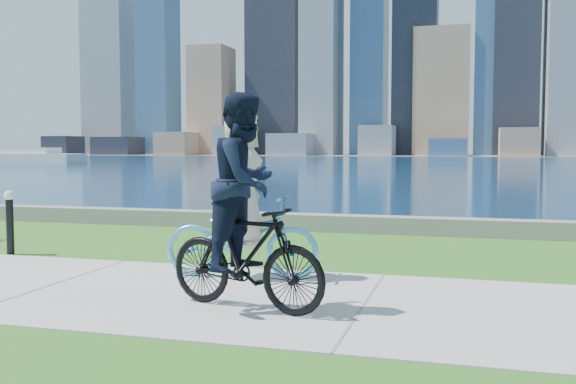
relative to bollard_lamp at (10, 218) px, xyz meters
name	(u,v)px	position (x,y,z in m)	size (l,w,h in m)	color
ground	(54,286)	(2.16, -1.87, -0.61)	(320.00, 320.00, 0.00)	#265C18
concrete_path	(54,285)	(2.16, -1.87, -0.60)	(80.00, 3.50, 0.02)	#9E9E99
seawall	(228,220)	(2.16, 4.33, -0.43)	(90.00, 0.50, 0.35)	slate
bay_water	(424,162)	(2.16, 70.13, -0.61)	(320.00, 131.00, 0.01)	#0B2748
far_shore	(443,156)	(2.16, 128.13, -0.55)	(320.00, 30.00, 0.12)	gray
city_skyline	(441,32)	(1.51, 127.52, 24.77)	(175.26, 21.90, 76.00)	black
ferry_near	(25,157)	(-38.55, 49.72, 0.12)	(12.85, 3.67, 1.74)	silver
bollard_lamp	(10,218)	(0.00, 0.00, 0.00)	(0.17, 0.17, 1.06)	black
cyclist_woman	(242,216)	(4.34, -0.80, 0.25)	(0.98, 2.17, 2.26)	#55A6CF
cyclist_man	(245,219)	(4.96, -2.40, 0.39)	(1.01, 2.01, 2.34)	black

